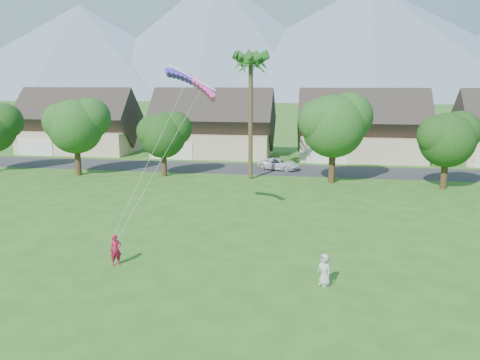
% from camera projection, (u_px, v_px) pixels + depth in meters
% --- Properties ---
extents(ground, '(500.00, 500.00, 0.00)m').
position_uv_depth(ground, '(200.00, 320.00, 19.20)').
color(ground, '#2D6019').
rests_on(ground, ground).
extents(street, '(90.00, 7.00, 0.01)m').
position_uv_depth(street, '(275.00, 169.00, 52.03)').
color(street, '#2D2D30').
rests_on(street, ground).
extents(kite_flyer, '(0.73, 0.70, 1.68)m').
position_uv_depth(kite_flyer, '(116.00, 250.00, 24.77)').
color(kite_flyer, '#A41235').
rests_on(kite_flyer, ground).
extents(watcher, '(0.90, 0.92, 1.59)m').
position_uv_depth(watcher, '(324.00, 270.00, 22.30)').
color(watcher, '#B7B6B2').
rests_on(watcher, ground).
extents(parked_car, '(5.01, 3.46, 1.27)m').
position_uv_depth(parked_car, '(279.00, 164.00, 51.83)').
color(parked_car, silver).
rests_on(parked_car, ground).
extents(mountain_ridge, '(540.00, 240.00, 70.00)m').
position_uv_depth(mountain_ridge, '(331.00, 46.00, 262.56)').
color(mountain_ridge, slate).
rests_on(mountain_ridge, ground).
extents(houses_row, '(72.75, 8.19, 8.86)m').
position_uv_depth(houses_row, '(286.00, 131.00, 59.92)').
color(houses_row, beige).
rests_on(houses_row, ground).
extents(tree_row, '(62.27, 6.67, 8.45)m').
position_uv_depth(tree_row, '(258.00, 131.00, 45.33)').
color(tree_row, '#47301C').
rests_on(tree_row, ground).
extents(fan_palm, '(3.00, 3.00, 13.80)m').
position_uv_depth(fan_palm, '(251.00, 58.00, 44.60)').
color(fan_palm, '#4C3D26').
rests_on(fan_palm, ground).
extents(parafoil_kite, '(3.43, 1.01, 0.50)m').
position_uv_depth(parafoil_kite, '(193.00, 81.00, 29.00)').
color(parafoil_kite, '#3818B5').
rests_on(parafoil_kite, ground).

